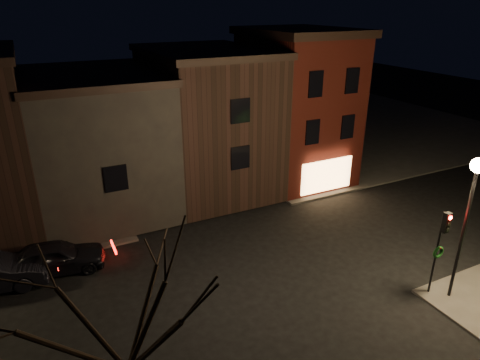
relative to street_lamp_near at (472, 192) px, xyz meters
name	(u,v)px	position (x,y,z in m)	size (l,w,h in m)	color
ground	(262,264)	(-6.20, 6.00, -5.18)	(120.00, 120.00, 0.00)	black
sidewalk_far_right	(333,124)	(13.80, 26.00, -5.12)	(30.00, 30.00, 0.12)	#2D2B28
corner_building	(296,105)	(1.80, 15.47, 0.22)	(6.50, 8.50, 10.50)	#48120C
row_building_a	(207,120)	(-4.70, 16.50, -0.34)	(7.30, 10.30, 9.40)	black
row_building_b	(98,141)	(-11.95, 16.50, -0.85)	(7.80, 10.30, 8.40)	black
street_lamp_near	(472,192)	(0.00, 0.00, 0.00)	(0.60, 0.60, 6.48)	black
traffic_signal	(441,241)	(-0.60, 0.49, -2.37)	(0.58, 0.38, 4.05)	black
bare_tree_left	(119,304)	(-14.20, -1.00, 0.25)	(5.60, 5.60, 7.50)	black
parked_car_a	(55,257)	(-15.48, 9.97, -4.38)	(1.88, 4.66, 1.59)	black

